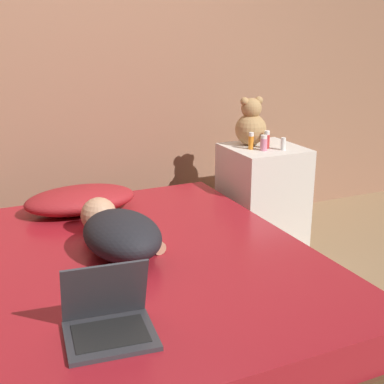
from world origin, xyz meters
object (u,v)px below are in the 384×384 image
bottle_orange (251,141)px  laptop (108,319)px  pillow (81,200)px  person_lying (119,232)px  bottle_white (283,144)px  teddy_bear (251,124)px  bottle_pink (264,143)px  bottle_red (267,140)px

bottle_orange → laptop: bearing=-136.5°
pillow → person_lying: 0.59m
pillow → bottle_white: bottle_white is taller
teddy_bear → bottle_pink: bearing=-93.0°
bottle_pink → bottle_white: bearing=-19.7°
teddy_bear → pillow: bearing=-176.7°
bottle_white → bottle_pink: size_ratio=0.81×
pillow → teddy_bear: teddy_bear is taller
person_lying → bottle_pink: 1.17m
teddy_bear → bottle_orange: bearing=-119.1°
teddy_bear → bottle_white: bearing=-63.6°
teddy_bear → bottle_white: teddy_bear is taller
laptop → bottle_white: 1.76m
person_lying → bottle_pink: (1.04, 0.48, 0.21)m
bottle_white → bottle_pink: 0.12m
bottle_red → person_lying: bearing=-154.4°
pillow → person_lying: size_ratio=0.94×
bottle_pink → bottle_red: bearing=42.0°
person_lying → bottle_white: 1.25m
laptop → bottle_orange: bearing=50.3°
bottle_orange → bottle_white: bearing=-31.1°
bottle_orange → bottle_pink: bottle_orange is taller
person_lying → teddy_bear: teddy_bear is taller
laptop → pillow: bearing=87.4°
bottle_red → bottle_white: (0.06, -0.08, -0.02)m
bottle_red → bottle_orange: bearing=171.6°
bottle_red → bottle_pink: (-0.05, -0.04, -0.01)m
person_lying → teddy_bear: 1.27m
pillow → bottle_orange: 1.05m
person_lying → bottle_white: bearing=17.2°
person_lying → teddy_bear: (1.05, 0.65, 0.29)m
person_lying → bottle_white: size_ratio=8.46×
laptop → bottle_white: bearing=44.3°
laptop → bottle_orange: (1.22, 1.16, 0.25)m
laptop → bottle_red: 1.77m
person_lying → bottle_red: 1.23m
pillow → teddy_bear: bearing=3.3°
person_lying → teddy_bear: size_ratio=2.15×
laptop → bottle_pink: 1.71m
laptop → bottle_red: size_ratio=2.98×
pillow → bottle_white: size_ratio=7.96×
bottle_red → bottle_orange: bottle_red is taller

